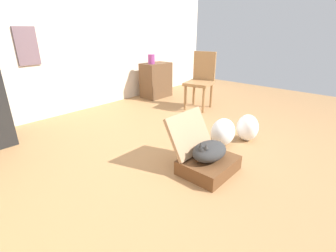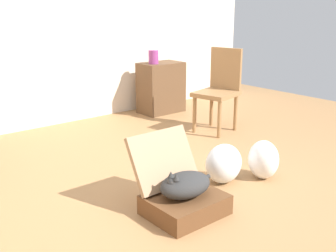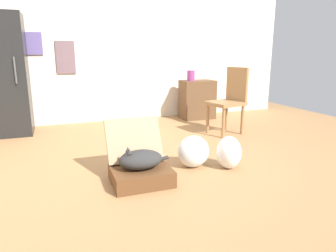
{
  "view_description": "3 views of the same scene",
  "coord_description": "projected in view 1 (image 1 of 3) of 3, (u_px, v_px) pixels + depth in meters",
  "views": [
    {
      "loc": [
        -2.1,
        -1.6,
        1.3
      ],
      "look_at": [
        -0.31,
        0.01,
        0.34
      ],
      "focal_mm": 25.9,
      "sensor_mm": 36.0,
      "label": 1
    },
    {
      "loc": [
        -2.1,
        -2.48,
        1.44
      ],
      "look_at": [
        -0.02,
        0.02,
        0.48
      ],
      "focal_mm": 44.22,
      "sensor_mm": 36.0,
      "label": 2
    },
    {
      "loc": [
        -0.97,
        -3.0,
        1.15
      ],
      "look_at": [
        0.0,
        -0.36,
        0.47
      ],
      "focal_mm": 32.31,
      "sensor_mm": 36.0,
      "label": 3
    }
  ],
  "objects": [
    {
      "name": "ground_plane",
      "position": [
        186.0,
        145.0,
        2.93
      ],
      "size": [
        7.68,
        7.68,
        0.0
      ],
      "primitive_type": "plane",
      "color": "#9E7247",
      "rests_on": "ground"
    },
    {
      "name": "wall_back",
      "position": [
        76.0,
        29.0,
        3.84
      ],
      "size": [
        6.4,
        0.15,
        2.6
      ],
      "color": "beige",
      "rests_on": "ground"
    },
    {
      "name": "suitcase_base",
      "position": [
        208.0,
        165.0,
        2.36
      ],
      "size": [
        0.53,
        0.43,
        0.14
      ],
      "primitive_type": "cube",
      "color": "brown",
      "rests_on": "ground"
    },
    {
      "name": "suitcase_lid",
      "position": [
        190.0,
        133.0,
        2.41
      ],
      "size": [
        0.53,
        0.24,
        0.4
      ],
      "primitive_type": "cube",
      "rotation": [
        1.08,
        0.0,
        0.0
      ],
      "color": "#9B7756",
      "rests_on": "suitcase_base"
    },
    {
      "name": "cat",
      "position": [
        209.0,
        151.0,
        2.3
      ],
      "size": [
        0.48,
        0.28,
        0.2
      ],
      "color": "#2D2D2D",
      "rests_on": "suitcase_base"
    },
    {
      "name": "plastic_bag_white",
      "position": [
        223.0,
        132.0,
        2.87
      ],
      "size": [
        0.33,
        0.27,
        0.33
      ],
      "primitive_type": "ellipsoid",
      "color": "silver",
      "rests_on": "ground"
    },
    {
      "name": "plastic_bag_clear",
      "position": [
        247.0,
        128.0,
        3.0
      ],
      "size": [
        0.24,
        0.27,
        0.34
      ],
      "primitive_type": "ellipsoid",
      "color": "white",
      "rests_on": "ground"
    },
    {
      "name": "side_table",
      "position": [
        156.0,
        80.0,
        4.9
      ],
      "size": [
        0.59,
        0.37,
        0.68
      ],
      "primitive_type": "cube",
      "color": "brown",
      "rests_on": "ground"
    },
    {
      "name": "vase_tall",
      "position": [
        151.0,
        59.0,
        4.62
      ],
      "size": [
        0.13,
        0.13,
        0.18
      ],
      "primitive_type": "cylinder",
      "color": "#8C387A",
      "rests_on": "side_table"
    },
    {
      "name": "chair",
      "position": [
        201.0,
        79.0,
        4.15
      ],
      "size": [
        0.54,
        0.51,
        0.95
      ],
      "rotation": [
        0.0,
        0.0,
        -1.35
      ],
      "color": "olive",
      "rests_on": "ground"
    }
  ]
}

